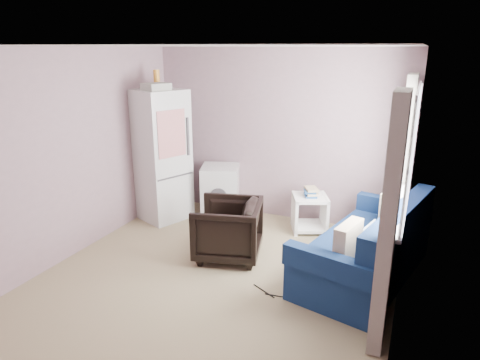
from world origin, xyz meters
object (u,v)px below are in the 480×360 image
object	(u,v)px
fridge	(161,155)
side_table	(310,210)
sofa	(369,250)
armchair	(228,227)
washing_machine	(220,190)

from	to	relation	value
fridge	side_table	size ratio (longest dim) A/B	3.44
sofa	side_table	bearing A→B (deg)	146.52
fridge	armchair	bearing A→B (deg)	-6.89
side_table	sofa	bearing A→B (deg)	-47.30
washing_machine	side_table	distance (m)	1.42
washing_machine	sofa	world-z (taller)	sofa
armchair	fridge	world-z (taller)	fridge
washing_machine	side_table	size ratio (longest dim) A/B	1.22
washing_machine	sofa	size ratio (longest dim) A/B	0.36
armchair	side_table	xyz separation A→B (m)	(0.73, 1.17, -0.10)
armchair	sofa	size ratio (longest dim) A/B	0.36
armchair	washing_machine	bearing A→B (deg)	-164.72
armchair	fridge	bearing A→B (deg)	-133.08
sofa	armchair	bearing A→B (deg)	-160.57
armchair	side_table	world-z (taller)	armchair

